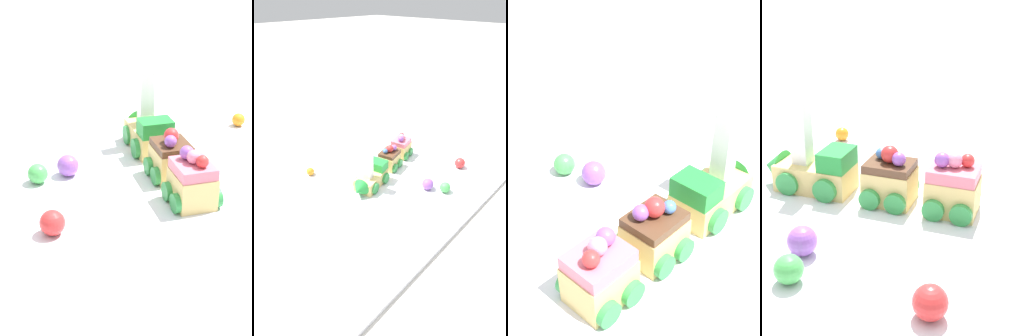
# 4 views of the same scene
# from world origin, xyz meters

# --- Properties ---
(ground_plane) EXTENTS (10.00, 10.00, 0.00)m
(ground_plane) POSITION_xyz_m (0.00, 0.00, 0.00)
(ground_plane) COLOR beige
(display_board) EXTENTS (0.77, 0.45, 0.01)m
(display_board) POSITION_xyz_m (0.00, 0.00, 0.01)
(display_board) COLOR white
(display_board) RESTS_ON ground_plane
(cake_train_locomotive) EXTENTS (0.13, 0.09, 0.12)m
(cake_train_locomotive) POSITION_xyz_m (0.09, -0.03, 0.04)
(cake_train_locomotive) COLOR #E5C675
(cake_train_locomotive) RESTS_ON display_board
(cake_car_chocolate) EXTENTS (0.07, 0.08, 0.07)m
(cake_car_chocolate) POSITION_xyz_m (-0.02, -0.06, 0.04)
(cake_car_chocolate) COLOR #E5C675
(cake_car_chocolate) RESTS_ON display_board
(cake_car_strawberry) EXTENTS (0.07, 0.08, 0.08)m
(cake_car_strawberry) POSITION_xyz_m (-0.10, -0.08, 0.04)
(cake_car_strawberry) COLOR #E5C675
(cake_car_strawberry) RESTS_ON display_board
(gumball_purple) EXTENTS (0.03, 0.03, 0.03)m
(gumball_purple) POSITION_xyz_m (-0.01, 0.09, 0.03)
(gumball_purple) COLOR #9956C6
(gumball_purple) RESTS_ON display_board
(gumball_green) EXTENTS (0.03, 0.03, 0.03)m
(gumball_green) POSITION_xyz_m (-0.04, 0.13, 0.03)
(gumball_green) COLOR #4CBC56
(gumball_green) RESTS_ON display_board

